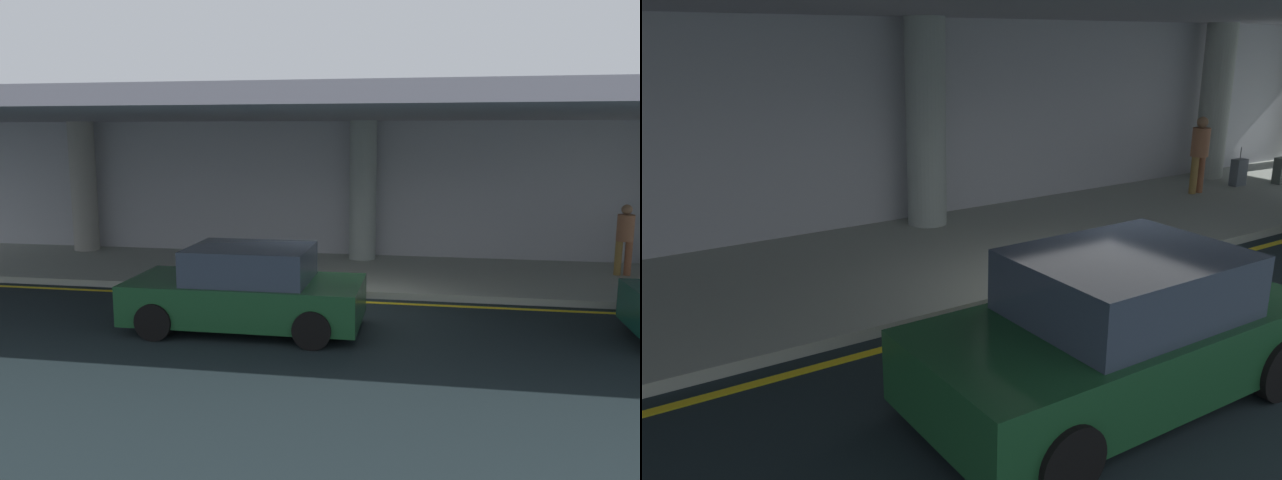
{
  "view_description": "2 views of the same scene",
  "coord_description": "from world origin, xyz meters",
  "views": [
    {
      "loc": [
        1.71,
        -11.96,
        3.4
      ],
      "look_at": [
        -0.61,
        1.5,
        1.15
      ],
      "focal_mm": 35.45,
      "sensor_mm": 36.0,
      "label": 1
    },
    {
      "loc": [
        -5.78,
        -5.53,
        3.4
      ],
      "look_at": [
        -1.06,
        1.81,
        0.73
      ],
      "focal_mm": 36.71,
      "sensor_mm": 36.0,
      "label": 2
    }
  ],
  "objects": [
    {
      "name": "ground_plane",
      "position": [
        0.0,
        0.0,
        0.0
      ],
      "size": [
        60.0,
        60.0,
        0.0
      ],
      "primitive_type": "plane",
      "color": "black"
    },
    {
      "name": "sidewalk",
      "position": [
        0.0,
        3.1,
        0.07
      ],
      "size": [
        26.0,
        4.2,
        0.15
      ],
      "primitive_type": "cube",
      "color": "#979E92",
      "rests_on": "ground"
    },
    {
      "name": "terminal_back_wall",
      "position": [
        0.0,
        5.35,
        1.9
      ],
      "size": [
        26.0,
        0.3,
        3.8
      ],
      "primitive_type": "cube",
      "color": "#AFB2B9",
      "rests_on": "ground"
    },
    {
      "name": "support_column_left_mid",
      "position": [
        0.0,
        4.65,
        1.97
      ],
      "size": [
        0.72,
        0.72,
        3.65
      ],
      "primitive_type": "cylinder",
      "color": "#949E98",
      "rests_on": "sidewalk"
    },
    {
      "name": "car_dark_green",
      "position": [
        -1.4,
        -1.49,
        0.71
      ],
      "size": [
        4.1,
        1.92,
        1.5
      ],
      "rotation": [
        0.0,
        0.0,
        3.17
      ],
      "color": "#174122",
      "rests_on": "ground"
    },
    {
      "name": "traveler_with_luggage",
      "position": [
        6.27,
        3.63,
        1.11
      ],
      "size": [
        0.38,
        0.38,
        1.68
      ],
      "rotation": [
        0.0,
        0.0,
        3.81
      ],
      "color": "olive",
      "rests_on": "sidewalk"
    },
    {
      "name": "ceiling_overhang",
      "position": [
        0.0,
        2.6,
        3.95
      ],
      "size": [
        28.0,
        13.2,
        0.3
      ],
      "primitive_type": "cube",
      "color": "#9793A1",
      "rests_on": "support_column_far_left"
    },
    {
      "name": "lane_stripe_yellow",
      "position": [
        0.0,
        0.69,
        0.0
      ],
      "size": [
        26.0,
        0.14,
        0.01
      ],
      "primitive_type": "cube",
      "color": "yellow",
      "rests_on": "ground"
    },
    {
      "name": "support_column_far_left",
      "position": [
        -8.0,
        4.65,
        1.97
      ],
      "size": [
        0.72,
        0.72,
        3.65
      ],
      "primitive_type": "cylinder",
      "color": "#9A988F",
      "rests_on": "sidewalk"
    }
  ]
}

